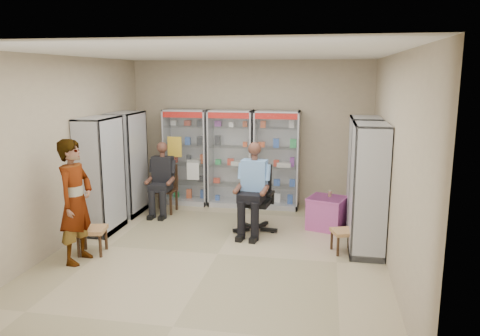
% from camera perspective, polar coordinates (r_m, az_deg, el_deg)
% --- Properties ---
extents(floor, '(6.00, 6.00, 0.00)m').
position_cam_1_polar(floor, '(7.31, -2.73, -10.42)').
color(floor, tan).
rests_on(floor, ground).
extents(room_shell, '(5.02, 6.02, 3.01)m').
position_cam_1_polar(room_shell, '(6.83, -2.88, 5.10)').
color(room_shell, tan).
rests_on(room_shell, ground).
extents(cabinet_back_left, '(0.90, 0.50, 2.00)m').
position_cam_1_polar(cabinet_back_left, '(9.92, -6.49, 1.35)').
color(cabinet_back_left, '#A7A8AE').
rests_on(cabinet_back_left, floor).
extents(cabinet_back_mid, '(0.90, 0.50, 2.00)m').
position_cam_1_polar(cabinet_back_mid, '(9.68, -1.11, 1.18)').
color(cabinet_back_mid, '#A7A9AF').
rests_on(cabinet_back_mid, floor).
extents(cabinet_back_right, '(0.90, 0.50, 2.00)m').
position_cam_1_polar(cabinet_back_right, '(9.54, 4.49, 0.99)').
color(cabinet_back_right, '#B9BDC1').
rests_on(cabinet_back_right, floor).
extents(cabinet_right_far, '(0.90, 0.50, 2.00)m').
position_cam_1_polar(cabinet_right_far, '(8.41, 14.77, -0.77)').
color(cabinet_right_far, '#B3B6BB').
rests_on(cabinet_right_far, floor).
extents(cabinet_right_near, '(0.90, 0.50, 2.00)m').
position_cam_1_polar(cabinet_right_near, '(7.34, 15.36, -2.55)').
color(cabinet_right_near, '#9EA1A5').
rests_on(cabinet_right_near, floor).
extents(cabinet_left_far, '(0.90, 0.50, 2.00)m').
position_cam_1_polar(cabinet_left_far, '(9.38, -13.59, 0.53)').
color(cabinet_left_far, '#AAADB1').
rests_on(cabinet_left_far, floor).
extents(cabinet_left_near, '(0.90, 0.50, 2.00)m').
position_cam_1_polar(cabinet_left_near, '(8.41, -16.62, -0.86)').
color(cabinet_left_near, silver).
rests_on(cabinet_left_near, floor).
extents(wooden_chair, '(0.42, 0.42, 0.94)m').
position_cam_1_polar(wooden_chair, '(9.43, -9.17, -2.55)').
color(wooden_chair, black).
rests_on(wooden_chair, floor).
extents(seated_customer, '(0.44, 0.60, 1.34)m').
position_cam_1_polar(seated_customer, '(9.33, -9.31, -1.43)').
color(seated_customer, black).
rests_on(seated_customer, floor).
extents(office_chair, '(0.71, 0.71, 1.17)m').
position_cam_1_polar(office_chair, '(8.15, 1.84, -3.78)').
color(office_chair, black).
rests_on(office_chair, floor).
extents(seated_shopkeeper, '(0.56, 0.73, 1.49)m').
position_cam_1_polar(seated_shopkeeper, '(8.06, 1.79, -2.78)').
color(seated_shopkeeper, '#6E96DA').
rests_on(seated_shopkeeper, floor).
extents(pink_trunk, '(0.74, 0.72, 0.57)m').
position_cam_1_polar(pink_trunk, '(8.51, 10.50, -5.40)').
color(pink_trunk, '#9F3F84').
rests_on(pink_trunk, floor).
extents(tea_glass, '(0.07, 0.07, 0.11)m').
position_cam_1_polar(tea_glass, '(8.48, 10.89, -3.09)').
color(tea_glass, '#571207').
rests_on(tea_glass, pink_trunk).
extents(woven_stool_a, '(0.45, 0.45, 0.36)m').
position_cam_1_polar(woven_stool_a, '(7.49, 12.52, -8.70)').
color(woven_stool_a, olive).
rests_on(woven_stool_a, floor).
extents(woven_stool_b, '(0.48, 0.48, 0.41)m').
position_cam_1_polar(woven_stool_b, '(7.61, -17.54, -8.43)').
color(woven_stool_b, olive).
rests_on(woven_stool_b, floor).
extents(standing_man, '(0.48, 0.69, 1.82)m').
position_cam_1_polar(standing_man, '(7.17, -19.41, -3.87)').
color(standing_man, gray).
rests_on(standing_man, floor).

